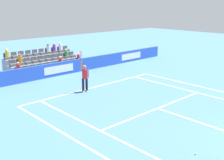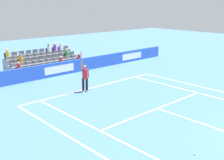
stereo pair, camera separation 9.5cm
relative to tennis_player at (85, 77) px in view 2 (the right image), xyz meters
The scene contains 12 objects.
line_baseline 1.52m from the tennis_player, 159.54° to the right, with size 10.97×0.10×0.01m, color white.
line_service 5.29m from the tennis_player, 102.04° to the left, with size 8.23×0.10×0.01m, color white.
line_centre_service 8.41m from the tennis_player, 97.46° to the left, with size 0.10×6.40×0.01m, color white.
line_singles_sideline_left 6.39m from the tennis_player, 61.32° to the left, with size 0.10×11.89×0.01m, color white.
line_singles_sideline_right 7.66m from the tennis_player, 133.18° to the left, with size 0.10×11.89×0.01m, color white.
line_doubles_sideline_left 7.14m from the tennis_player, 51.54° to the left, with size 0.10×11.89×0.01m, color white.
line_doubles_sideline_right 8.65m from the tennis_player, 139.86° to the left, with size 0.10×11.89×0.01m, color white.
line_centre_mark 1.50m from the tennis_player, 164.31° to the right, with size 0.10×0.20×0.01m, color white.
sponsor_barrier 4.97m from the tennis_player, 102.65° to the right, with size 24.94×0.22×1.07m.
tennis_player is the anchor object (origin of this frame).
stadium_stand 7.24m from the tennis_player, 98.69° to the right, with size 6.20×2.85×2.17m.
loose_tennis_ball 9.34m from the tennis_player, 79.39° to the left, with size 0.07×0.07×0.07m, color #D1E533.
Camera 2 is at (11.58, 2.54, 5.59)m, focal length 45.01 mm.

